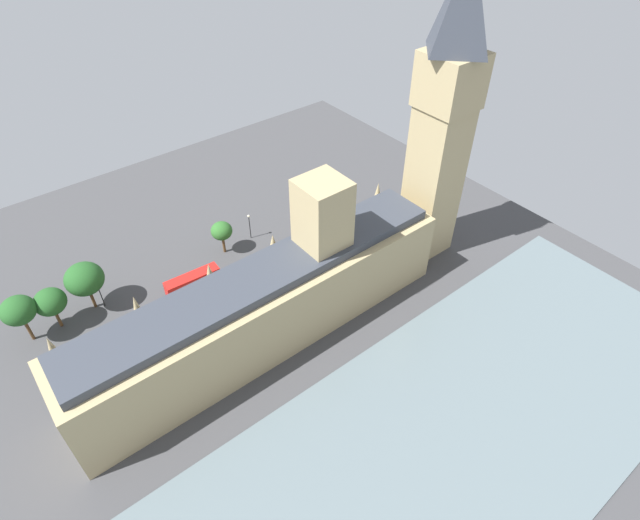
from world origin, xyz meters
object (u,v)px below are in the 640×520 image
at_px(pedestrian_kerbside, 328,258).
at_px(plane_tree_trailing, 50,302).
at_px(plane_tree_by_river_gate, 84,279).
at_px(clock_tower, 445,113).
at_px(pedestrian_corner, 156,350).
at_px(plane_tree_leading, 222,231).
at_px(car_yellow_cab_near_tower, 291,252).
at_px(double_decker_bus_far_end, 193,284).
at_px(car_blue_opposite_hall, 125,326).
at_px(parliament_building, 271,301).
at_px(street_lamp_slot_10, 249,222).
at_px(pedestrian_under_trees, 347,247).
at_px(street_lamp_slot_11, 98,288).
at_px(plane_tree_midblock, 18,311).

relative_size(pedestrian_kerbside, plane_tree_trailing, 0.18).
bearing_deg(plane_tree_trailing, plane_tree_by_river_gate, -82.15).
xyz_separation_m(clock_tower, pedestrian_corner, (8.35, 57.43, -29.35)).
bearing_deg(plane_tree_leading, plane_tree_trailing, 89.46).
height_order(car_yellow_cab_near_tower, double_decker_bus_far_end, double_decker_bus_far_end).
height_order(car_blue_opposite_hall, pedestrian_kerbside, car_blue_opposite_hall).
distance_m(car_yellow_cab_near_tower, double_decker_bus_far_end, 21.36).
bearing_deg(plane_tree_trailing, pedestrian_corner, -146.49).
distance_m(parliament_building, car_blue_opposite_hall, 27.64).
xyz_separation_m(double_decker_bus_far_end, pedestrian_corner, (-8.69, 12.07, -1.95)).
bearing_deg(pedestrian_corner, pedestrian_kerbside, 74.80).
height_order(plane_tree_trailing, street_lamp_slot_10, plane_tree_trailing).
distance_m(pedestrian_under_trees, plane_tree_by_river_gate, 51.16).
xyz_separation_m(pedestrian_corner, street_lamp_slot_11, (16.41, 2.84, 3.95)).
bearing_deg(plane_tree_by_river_gate, street_lamp_slot_11, -121.67).
bearing_deg(street_lamp_slot_11, parliament_building, -140.13).
distance_m(clock_tower, plane_tree_leading, 48.87).
bearing_deg(plane_tree_leading, car_yellow_cab_near_tower, -132.80).
xyz_separation_m(car_blue_opposite_hall, pedestrian_under_trees, (-7.60, -45.66, -0.19)).
xyz_separation_m(parliament_building, plane_tree_leading, (25.07, -4.57, -2.67)).
bearing_deg(plane_tree_midblock, double_decker_bus_far_end, -105.36).
relative_size(car_yellow_cab_near_tower, plane_tree_midblock, 0.47).
distance_m(clock_tower, street_lamp_slot_10, 45.25).
relative_size(clock_tower, plane_tree_by_river_gate, 5.80).
bearing_deg(plane_tree_by_river_gate, plane_tree_midblock, 95.01).
relative_size(car_blue_opposite_hall, street_lamp_slot_10, 0.79).
height_order(clock_tower, plane_tree_trailing, clock_tower).
bearing_deg(pedestrian_under_trees, car_blue_opposite_hall, 141.79).
bearing_deg(pedestrian_under_trees, pedestrian_corner, 151.99).
height_order(double_decker_bus_far_end, street_lamp_slot_10, street_lamp_slot_10).
relative_size(pedestrian_kerbside, plane_tree_midblock, 0.15).
xyz_separation_m(car_yellow_cab_near_tower, plane_tree_leading, (9.55, 10.32, 4.62)).
relative_size(plane_tree_trailing, street_lamp_slot_10, 1.38).
bearing_deg(car_yellow_cab_near_tower, pedestrian_corner, -76.00).
distance_m(car_yellow_cab_near_tower, plane_tree_leading, 14.80).
height_order(pedestrian_corner, plane_tree_trailing, plane_tree_trailing).
bearing_deg(plane_tree_trailing, street_lamp_slot_10, -89.71).
bearing_deg(plane_tree_midblock, car_yellow_cab_near_tower, -101.30).
relative_size(parliament_building, plane_tree_midblock, 7.02).
relative_size(clock_tower, street_lamp_slot_11, 8.68).
xyz_separation_m(car_yellow_cab_near_tower, pedestrian_kerbside, (-6.35, -4.94, -0.21)).
distance_m(plane_tree_trailing, street_lamp_slot_10, 40.72).
distance_m(clock_tower, plane_tree_trailing, 76.49).
bearing_deg(pedestrian_corner, car_blue_opposite_hall, 178.59).
bearing_deg(clock_tower, plane_tree_trailing, 70.07).
bearing_deg(street_lamp_slot_10, pedestrian_corner, 119.13).
distance_m(clock_tower, street_lamp_slot_11, 69.93).
bearing_deg(pedestrian_under_trees, clock_tower, -61.59).
bearing_deg(plane_tree_by_river_gate, pedestrian_under_trees, -109.26).
bearing_deg(car_blue_opposite_hall, pedestrian_corner, 18.26).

